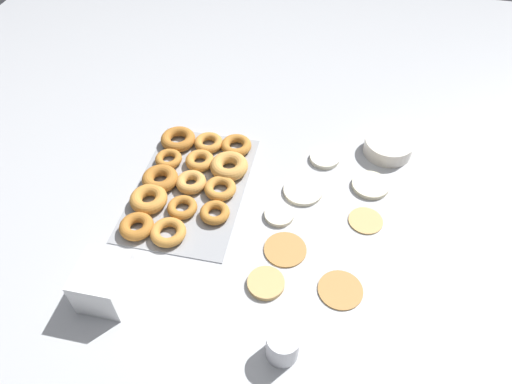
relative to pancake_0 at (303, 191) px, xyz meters
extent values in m
plane|color=#B2B5BA|center=(0.08, -0.05, -0.01)|extent=(3.00, 3.00, 0.00)
cylinder|color=beige|center=(0.00, 0.00, 0.00)|extent=(0.11, 0.11, 0.01)
cylinder|color=#B27F42|center=(0.21, -0.02, 0.00)|extent=(0.11, 0.11, 0.01)
cylinder|color=#B27F42|center=(0.30, 0.13, 0.00)|extent=(0.11, 0.11, 0.01)
cylinder|color=tan|center=(0.07, 0.18, 0.00)|extent=(0.09, 0.09, 0.01)
cylinder|color=silver|center=(-0.15, 0.05, 0.00)|extent=(0.09, 0.09, 0.01)
cylinder|color=beige|center=(-0.06, 0.19, 0.00)|extent=(0.11, 0.11, 0.01)
cylinder|color=beige|center=(0.10, -0.05, 0.00)|extent=(0.08, 0.08, 0.01)
cylinder|color=tan|center=(0.33, -0.05, 0.00)|extent=(0.09, 0.09, 0.01)
cube|color=#93969B|center=(0.05, -0.33, 0.00)|extent=(0.48, 0.32, 0.01)
torus|color=#AD6B28|center=(-0.13, -0.42, 0.02)|extent=(0.11, 0.11, 0.03)
torus|color=#B7752D|center=(-0.04, -0.42, 0.01)|extent=(0.08, 0.08, 0.02)
torus|color=#AD6B28|center=(0.05, -0.42, 0.02)|extent=(0.11, 0.11, 0.03)
torus|color=#C68438|center=(0.14, -0.42, 0.02)|extent=(0.11, 0.11, 0.03)
torus|color=#AD6B28|center=(0.23, -0.42, 0.02)|extent=(0.09, 0.09, 0.03)
torus|color=#C68438|center=(-0.13, -0.32, 0.01)|extent=(0.09, 0.09, 0.03)
torus|color=#C68438|center=(-0.05, -0.33, 0.01)|extent=(0.09, 0.09, 0.03)
torus|color=#D19347|center=(0.05, -0.32, 0.01)|extent=(0.09, 0.09, 0.03)
torus|color=#B7752D|center=(0.14, -0.32, 0.01)|extent=(0.08, 0.08, 0.02)
torus|color=#C68438|center=(0.23, -0.33, 0.01)|extent=(0.10, 0.10, 0.03)
torus|color=#B7752D|center=(-0.14, -0.23, 0.01)|extent=(0.10, 0.10, 0.03)
torus|color=#D19347|center=(-0.04, -0.23, 0.02)|extent=(0.11, 0.11, 0.04)
torus|color=#C68438|center=(0.05, -0.23, 0.01)|extent=(0.09, 0.09, 0.03)
torus|color=#B7752D|center=(0.14, -0.23, 0.01)|extent=(0.08, 0.08, 0.02)
cylinder|color=silver|center=(-0.23, 0.24, 0.02)|extent=(0.15, 0.15, 0.05)
cube|color=white|center=(0.43, -0.41, 0.00)|extent=(0.13, 0.11, 0.02)
cube|color=white|center=(0.43, -0.41, 0.03)|extent=(0.13, 0.11, 0.02)
cube|color=white|center=(0.43, -0.41, 0.05)|extent=(0.13, 0.11, 0.02)
cube|color=white|center=(0.43, -0.41, 0.07)|extent=(0.13, 0.11, 0.02)
cube|color=white|center=(0.43, -0.41, 0.09)|extent=(0.13, 0.11, 0.02)
cylinder|color=white|center=(0.49, 0.02, 0.03)|extent=(0.07, 0.07, 0.08)
camera|label=1|loc=(0.91, 0.05, 0.98)|focal=32.00mm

